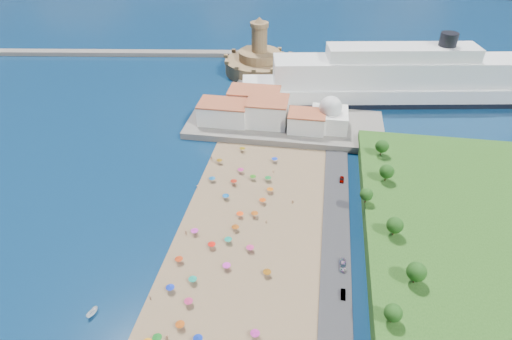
# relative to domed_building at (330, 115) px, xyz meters

# --- Properties ---
(ground) EXTENTS (700.00, 700.00, 0.00)m
(ground) POSITION_rel_domed_building_xyz_m (-30.00, -71.00, -8.97)
(ground) COLOR #071938
(ground) RESTS_ON ground
(terrace) EXTENTS (90.00, 36.00, 3.00)m
(terrace) POSITION_rel_domed_building_xyz_m (-20.00, 2.00, -7.47)
(terrace) COLOR #59544C
(terrace) RESTS_ON ground
(jetty) EXTENTS (18.00, 70.00, 2.40)m
(jetty) POSITION_rel_domed_building_xyz_m (-42.00, 37.00, -7.77)
(jetty) COLOR #59544C
(jetty) RESTS_ON ground
(breakwater) EXTENTS (199.03, 34.77, 2.60)m
(breakwater) POSITION_rel_domed_building_xyz_m (-140.00, 82.00, -7.67)
(breakwater) COLOR #59544C
(breakwater) RESTS_ON ground
(waterfront_buildings) EXTENTS (57.00, 29.00, 11.00)m
(waterfront_buildings) POSITION_rel_domed_building_xyz_m (-33.05, 2.64, -1.10)
(waterfront_buildings) COLOR silver
(waterfront_buildings) RESTS_ON terrace
(domed_building) EXTENTS (16.00, 16.00, 15.00)m
(domed_building) POSITION_rel_domed_building_xyz_m (0.00, 0.00, 0.00)
(domed_building) COLOR silver
(domed_building) RESTS_ON terrace
(fortress) EXTENTS (40.00, 40.00, 32.40)m
(fortress) POSITION_rel_domed_building_xyz_m (-42.00, 67.00, -2.29)
(fortress) COLOR olive
(fortress) RESTS_ON ground
(cruise_ship) EXTENTS (161.13, 50.33, 34.85)m
(cruise_ship) POSITION_rel_domed_building_xyz_m (33.55, 41.22, 1.35)
(cruise_ship) COLOR black
(cruise_ship) RESTS_ON ground
(beach_parasols) EXTENTS (29.79, 118.05, 2.20)m
(beach_parasols) POSITION_rel_domed_building_xyz_m (-31.06, -85.97, -6.83)
(beach_parasols) COLOR gray
(beach_parasols) RESTS_ON beach
(beachgoers) EXTENTS (37.08, 93.02, 1.89)m
(beachgoers) POSITION_rel_domed_building_xyz_m (-33.35, -68.83, -7.83)
(beachgoers) COLOR tan
(beachgoers) RESTS_ON beach
(parked_cars) EXTENTS (2.16, 58.85, 1.45)m
(parked_cars) POSITION_rel_domed_building_xyz_m (6.00, -72.13, -7.59)
(parked_cars) COLOR gray
(parked_cars) RESTS_ON promenade
(hillside_trees) EXTENTS (16.19, 108.92, 7.49)m
(hillside_trees) POSITION_rel_domed_building_xyz_m (19.38, -78.14, 1.04)
(hillside_trees) COLOR #382314
(hillside_trees) RESTS_ON hillside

